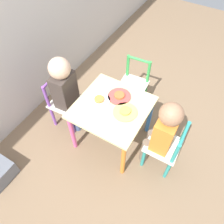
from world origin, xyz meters
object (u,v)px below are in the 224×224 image
child_back (66,89)px  chair_purple (64,103)px  child_front (163,131)px  plate_front (125,112)px  kids_table (112,112)px  plate_right (119,96)px  plate_back (99,100)px  chair_green (134,85)px  chair_teal (166,147)px

child_back → chair_purple: bearing=90.0°
child_front → plate_front: (-0.00, 0.31, 0.03)m
kids_table → child_front: bearing=-89.4°
chair_purple → child_front: (0.04, -0.92, 0.19)m
child_front → plate_right: size_ratio=4.01×
child_front → plate_right: (0.11, 0.43, 0.03)m
kids_table → plate_front: 0.14m
child_back → plate_right: (0.15, -0.43, 0.01)m
chair_purple → plate_back: bearing=-88.7°
child_back → plate_right: size_ratio=4.15×
child_front → plate_back: size_ratio=4.29×
plate_front → plate_back: size_ratio=1.07×
plate_back → child_front: bearing=-89.5°
plate_back → plate_front: bearing=-90.0°
plate_back → plate_right: same height
child_front → plate_right: bearing=-105.3°
chair_purple → kids_table: bearing=-90.0°
chair_green → plate_right: (-0.37, -0.04, 0.22)m
chair_teal → child_back: child_back is taller
plate_front → chair_teal: bearing=-89.2°
chair_green → plate_front: 0.56m
chair_purple → plate_front: bearing=-90.8°
child_back → plate_front: (0.03, -0.55, 0.01)m
kids_table → chair_green: (0.49, 0.04, -0.14)m
child_back → plate_right: 0.45m
chair_purple → child_front: bearing=-91.7°
plate_front → plate_back: same height
chair_green → chair_purple: bearing=-135.2°
chair_teal → plate_right: size_ratio=2.82×
chair_green → child_back: bearing=-131.5°
chair_teal → plate_back: chair_teal is taller
kids_table → child_back: bearing=94.3°
chair_teal → child_front: child_front is taller
chair_green → plate_front: bearing=-76.8°
plate_front → kids_table: bearing=90.0°
kids_table → chair_teal: (0.01, -0.49, -0.14)m
chair_teal → chair_purple: bearing=-88.2°
kids_table → plate_right: 0.14m
chair_teal → plate_front: 0.43m
kids_table → plate_front: bearing=-90.0°
chair_purple → child_back: 0.22m
kids_table → plate_front: plate_front is taller
kids_table → chair_teal: chair_teal is taller
chair_purple → plate_front: size_ratio=2.83×
plate_front → plate_right: (0.12, 0.12, -0.00)m
kids_table → plate_front: (-0.00, -0.12, 0.08)m
plate_front → plate_back: bearing=90.0°
chair_green → plate_back: bearing=-103.7°
chair_teal → child_back: bearing=-88.3°
chair_green → child_back: (-0.52, 0.39, 0.21)m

